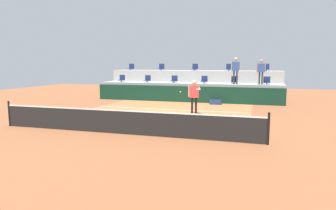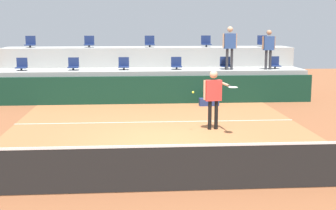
% 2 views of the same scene
% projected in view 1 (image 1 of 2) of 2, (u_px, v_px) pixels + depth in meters
% --- Properties ---
extents(ground_plane, '(40.00, 40.00, 0.00)m').
position_uv_depth(ground_plane, '(157.00, 117.00, 15.18)').
color(ground_plane, brown).
extents(court_inner_paint, '(9.00, 10.00, 0.01)m').
position_uv_depth(court_inner_paint, '(163.00, 113.00, 16.13)').
color(court_inner_paint, '#A36038').
rests_on(court_inner_paint, ground_plane).
extents(court_service_line, '(9.00, 0.06, 0.00)m').
position_uv_depth(court_service_line, '(170.00, 110.00, 17.46)').
color(court_service_line, silver).
rests_on(court_service_line, ground_plane).
extents(tennis_net, '(10.48, 0.08, 1.07)m').
position_uv_depth(tennis_net, '(122.00, 121.00, 11.32)').
color(tennis_net, black).
rests_on(tennis_net, ground_plane).
extents(sponsor_backboard, '(13.00, 0.16, 1.10)m').
position_uv_depth(sponsor_backboard, '(185.00, 94.00, 20.80)').
color(sponsor_backboard, '#0F3323').
rests_on(sponsor_backboard, ground_plane).
extents(seating_tier_lower, '(13.00, 1.80, 1.25)m').
position_uv_depth(seating_tier_lower, '(189.00, 91.00, 22.02)').
color(seating_tier_lower, '#9E9E99').
rests_on(seating_tier_lower, ground_plane).
extents(seating_tier_upper, '(13.00, 1.80, 2.10)m').
position_uv_depth(seating_tier_upper, '(194.00, 84.00, 23.67)').
color(seating_tier_upper, '#9E9E99').
rests_on(seating_tier_upper, ground_plane).
extents(stadium_chair_lower_far_left, '(0.44, 0.40, 0.52)m').
position_uv_depth(stadium_chair_lower_far_left, '(122.00, 79.00, 23.36)').
color(stadium_chair_lower_far_left, '#2D2D33').
rests_on(stadium_chair_lower_far_left, seating_tier_lower).
extents(stadium_chair_lower_left, '(0.44, 0.40, 0.52)m').
position_uv_depth(stadium_chair_lower_left, '(147.00, 79.00, 22.76)').
color(stadium_chair_lower_left, '#2D2D33').
rests_on(stadium_chair_lower_left, seating_tier_lower).
extents(stadium_chair_lower_mid_left, '(0.44, 0.40, 0.52)m').
position_uv_depth(stadium_chair_lower_mid_left, '(174.00, 80.00, 22.17)').
color(stadium_chair_lower_mid_left, '#2D2D33').
rests_on(stadium_chair_lower_mid_left, seating_tier_lower).
extents(stadium_chair_lower_mid_right, '(0.44, 0.40, 0.52)m').
position_uv_depth(stadium_chair_lower_mid_right, '(204.00, 80.00, 21.53)').
color(stadium_chair_lower_mid_right, '#2D2D33').
rests_on(stadium_chair_lower_mid_right, seating_tier_lower).
extents(stadium_chair_lower_right, '(0.44, 0.40, 0.52)m').
position_uv_depth(stadium_chair_lower_right, '(234.00, 81.00, 20.93)').
color(stadium_chair_lower_right, '#2D2D33').
rests_on(stadium_chair_lower_right, seating_tier_lower).
extents(stadium_chair_lower_far_right, '(0.44, 0.40, 0.52)m').
position_uv_depth(stadium_chair_lower_far_right, '(267.00, 81.00, 20.32)').
color(stadium_chair_lower_far_right, '#2D2D33').
rests_on(stadium_chair_lower_far_right, seating_tier_lower).
extents(stadium_chair_upper_far_left, '(0.44, 0.40, 0.52)m').
position_uv_depth(stadium_chair_upper_far_left, '(131.00, 67.00, 24.95)').
color(stadium_chair_upper_far_left, '#2D2D33').
rests_on(stadium_chair_upper_far_left, seating_tier_upper).
extents(stadium_chair_upper_left, '(0.44, 0.40, 0.52)m').
position_uv_depth(stadium_chair_upper_left, '(161.00, 68.00, 24.21)').
color(stadium_chair_upper_left, '#2D2D33').
rests_on(stadium_chair_upper_left, seating_tier_upper).
extents(stadium_chair_upper_center, '(0.44, 0.40, 0.52)m').
position_uv_depth(stadium_chair_upper_center, '(195.00, 68.00, 23.43)').
color(stadium_chair_upper_center, '#2D2D33').
rests_on(stadium_chair_upper_center, seating_tier_upper).
extents(stadium_chair_upper_right, '(0.44, 0.40, 0.52)m').
position_uv_depth(stadium_chair_upper_right, '(229.00, 68.00, 22.69)').
color(stadium_chair_upper_right, '#2D2D33').
rests_on(stadium_chair_upper_right, seating_tier_upper).
extents(stadium_chair_upper_far_right, '(0.44, 0.40, 0.52)m').
position_uv_depth(stadium_chair_upper_far_right, '(266.00, 68.00, 21.93)').
color(stadium_chair_upper_far_right, '#2D2D33').
rests_on(stadium_chair_upper_far_right, seating_tier_upper).
extents(tennis_player, '(0.86, 1.20, 1.78)m').
position_uv_depth(tennis_player, '(194.00, 93.00, 15.68)').
color(tennis_player, black).
rests_on(tennis_player, ground_plane).
extents(spectator_in_grey, '(0.62, 0.26, 1.79)m').
position_uv_depth(spectator_in_grey, '(236.00, 68.00, 20.42)').
color(spectator_in_grey, '#2D2D33').
rests_on(spectator_in_grey, seating_tier_lower).
extents(spectator_leaning_on_rail, '(0.58, 0.24, 1.65)m').
position_uv_depth(spectator_leaning_on_rail, '(261.00, 70.00, 19.97)').
color(spectator_leaning_on_rail, '#2D2D33').
rests_on(spectator_leaning_on_rail, seating_tier_lower).
extents(tennis_ball, '(0.07, 0.07, 0.07)m').
position_uv_depth(tennis_ball, '(180.00, 92.00, 15.56)').
color(tennis_ball, '#CCE033').
extents(equipment_bag, '(0.76, 0.28, 0.30)m').
position_uv_depth(equipment_bag, '(216.00, 102.00, 19.59)').
color(equipment_bag, navy).
rests_on(equipment_bag, ground_plane).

